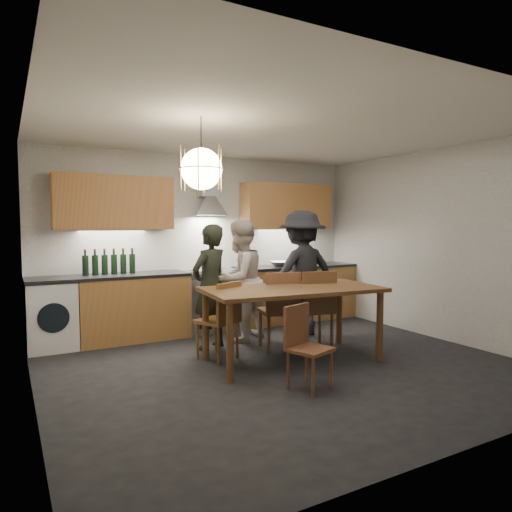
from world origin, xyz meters
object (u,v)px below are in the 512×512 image
dining_table (293,296)px  chair_front (304,341)px  person_left (210,287)px  person_right (302,273)px  chair_back_left (223,315)px  mixing_bowl (281,264)px  person_mid (240,280)px  wine_bottles (109,262)px  stock_pot (318,260)px

dining_table → chair_front: dining_table is taller
person_left → person_right: bearing=156.9°
chair_back_left → mixing_bowl: size_ratio=2.73×
chair_back_left → person_mid: 0.93m
person_right → wine_bottles: person_right is taller
dining_table → person_right: (0.80, 0.97, 0.13)m
person_mid → stock_pot: size_ratio=8.48×
chair_back_left → person_right: bearing=175.8°
person_mid → wine_bottles: bearing=-51.1°
wine_bottles → person_left: bearing=-43.4°
chair_back_left → mixing_bowl: bearing=-164.7°
dining_table → chair_back_left: 0.84m
person_right → wine_bottles: size_ratio=2.56×
dining_table → mixing_bowl: bearing=67.5°
person_right → wine_bottles: (-2.46, 0.94, 0.19)m
dining_table → person_left: size_ratio=1.33×
person_left → person_mid: size_ratio=0.96×
chair_back_left → stock_pot: stock_pot is taller
chair_front → mixing_bowl: mixing_bowl is taller
chair_front → person_mid: bearing=63.7°
stock_pot → wine_bottles: 3.35m
mixing_bowl → chair_front: bearing=-117.6°
chair_front → mixing_bowl: bearing=44.3°
person_mid → person_left: bearing=-5.1°
person_right → stock_pot: size_ratio=9.14×
mixing_bowl → person_mid: bearing=-147.4°
mixing_bowl → dining_table: bearing=-118.1°
stock_pot → person_right: bearing=-137.2°
mixing_bowl → wine_bottles: size_ratio=0.48×
dining_table → person_right: size_ratio=1.19×
dining_table → stock_pot: stock_pot is taller
person_left → person_mid: 0.54m
chair_front → wine_bottles: size_ratio=1.15×
person_mid → person_right: person_right is taller
chair_back_left → person_right: person_right is taller
dining_table → stock_pot: (1.69, 1.80, 0.22)m
chair_back_left → wine_bottles: size_ratio=1.32×
stock_pot → chair_back_left: bearing=-150.0°
chair_front → person_right: person_right is taller
chair_back_left → chair_front: bearing=79.1°
person_right → stock_pot: person_right is taller
dining_table → wine_bottles: (-1.66, 1.91, 0.32)m
chair_back_left → person_mid: bearing=-154.4°
person_left → stock_pot: 2.48m
chair_back_left → stock_pot: 2.78m
mixing_bowl → wine_bottles: wine_bottles is taller
person_left → wine_bottles: bearing=-68.0°
person_left → wine_bottles: person_left is taller
chair_back_left → chair_front: size_ratio=1.14×
person_right → stock_pot: bearing=-138.4°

